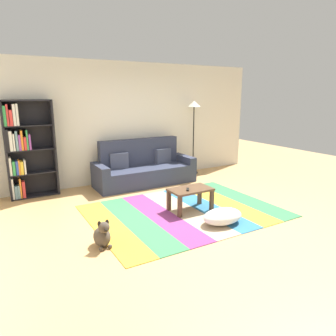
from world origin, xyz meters
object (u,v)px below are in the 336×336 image
pouf (223,216)px  dog (102,235)px  standing_lamp (194,113)px  couch (144,169)px  tv_remote (188,189)px  bookshelf (24,149)px  coffee_table (190,193)px

pouf → dog: bearing=172.8°
standing_lamp → pouf: bearing=-116.4°
couch → tv_remote: 1.99m
bookshelf → dog: size_ratio=4.76×
pouf → standing_lamp: size_ratio=0.37×
pouf → bookshelf: bearing=129.8°
couch → coffee_table: bearing=-91.2°
standing_lamp → coffee_table: bearing=-125.6°
bookshelf → standing_lamp: (3.90, -0.06, 0.57)m
coffee_table → bookshelf: bearing=136.7°
coffee_table → pouf: size_ratio=1.09×
couch → bookshelf: 2.49m
couch → standing_lamp: bearing=8.5°
dog → tv_remote: tv_remote is taller
bookshelf → standing_lamp: bookshelf is taller
bookshelf → tv_remote: bearing=-44.9°
dog → standing_lamp: (3.30, 2.66, 1.37)m
dog → bookshelf: bearing=102.6°
couch → tv_remote: (-0.13, -1.98, 0.08)m
pouf → tv_remote: (-0.20, 0.69, 0.28)m
dog → tv_remote: size_ratio=2.65×
pouf → dog: (-1.86, 0.23, 0.03)m
standing_lamp → tv_remote: (-1.63, -2.20, -1.12)m
bookshelf → coffee_table: size_ratio=2.56×
couch → standing_lamp: size_ratio=1.23×
standing_lamp → tv_remote: bearing=-126.5°
bookshelf → tv_remote: 3.25m
tv_remote → dog: bearing=-130.5°
couch → pouf: bearing=-88.5°
coffee_table → pouf: bearing=-81.4°
pouf → dog: size_ratio=1.70×
bookshelf → coffee_table: 3.30m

